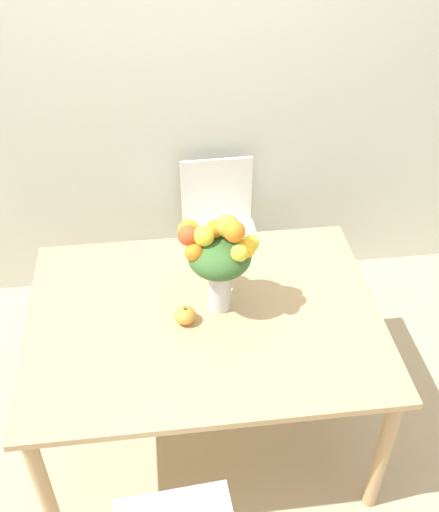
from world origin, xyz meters
The scene contains 6 objects.
ground_plane centered at (0.00, 0.00, 0.00)m, with size 12.00×12.00×0.00m, color tan.
wall_back centered at (0.00, 1.18, 1.35)m, with size 8.00×0.06×2.70m.
dining_table centered at (0.00, 0.00, 0.68)m, with size 1.46×1.08×0.76m.
flower_vase centered at (0.07, 0.05, 1.03)m, with size 0.32×0.28×0.46m.
pumpkin centered at (-0.08, -0.03, 0.80)m, with size 0.09×0.09×0.08m.
dining_chair_near_window centered at (0.18, 0.92, 0.47)m, with size 0.43×0.43×0.88m.
Camera 1 is at (-0.15, -1.77, 2.51)m, focal length 42.00 mm.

